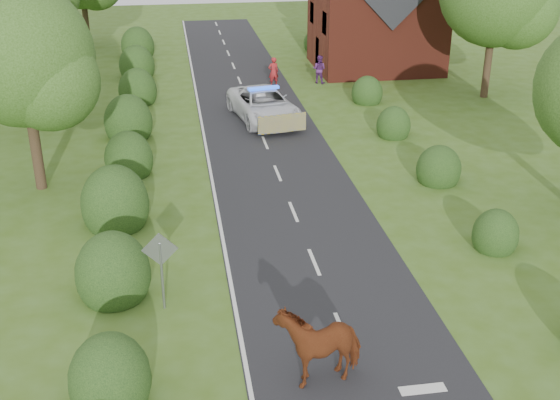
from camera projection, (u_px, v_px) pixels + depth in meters
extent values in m
plane|color=#426118|center=(342.00, 331.00, 19.99)|extent=(120.00, 120.00, 0.00)
cube|color=black|center=(268.00, 150.00, 33.48)|extent=(6.00, 70.00, 0.02)
cube|color=white|center=(342.00, 330.00, 19.98)|extent=(0.12, 1.80, 0.01)
cube|color=white|center=(314.00, 262.00, 23.58)|extent=(0.12, 1.80, 0.01)
cube|color=white|center=(293.00, 212.00, 27.18)|extent=(0.12, 1.80, 0.01)
cube|color=white|center=(278.00, 173.00, 30.77)|extent=(0.12, 1.80, 0.01)
cube|color=white|center=(265.00, 143.00, 34.37)|extent=(0.12, 1.80, 0.01)
cube|color=white|center=(255.00, 118.00, 37.97)|extent=(0.12, 1.80, 0.01)
cube|color=white|center=(246.00, 97.00, 41.56)|extent=(0.12, 1.80, 0.01)
cube|color=white|center=(239.00, 80.00, 45.16)|extent=(0.12, 1.80, 0.01)
cube|color=white|center=(233.00, 66.00, 48.76)|extent=(0.12, 1.80, 0.01)
cube|color=white|center=(228.00, 53.00, 52.35)|extent=(0.12, 1.80, 0.01)
cube|color=white|center=(224.00, 42.00, 55.95)|extent=(0.12, 1.80, 0.01)
cube|color=white|center=(220.00, 32.00, 59.55)|extent=(0.12, 1.80, 0.01)
cube|color=white|center=(216.00, 24.00, 63.14)|extent=(0.12, 1.80, 0.01)
cube|color=white|center=(207.00, 153.00, 33.06)|extent=(0.12, 70.00, 0.01)
cube|color=white|center=(423.00, 389.00, 17.67)|extent=(1.20, 0.35, 0.01)
ellipsoid|color=black|center=(110.00, 380.00, 17.02)|extent=(2.00, 2.10, 2.40)
ellipsoid|color=black|center=(113.00, 274.00, 21.46)|extent=(2.30, 2.41, 2.70)
ellipsoid|color=black|center=(115.00, 204.00, 25.89)|extent=(2.50, 2.62, 3.00)
ellipsoid|color=black|center=(129.00, 159.00, 30.48)|extent=(2.10, 2.20, 2.50)
ellipsoid|color=black|center=(128.00, 122.00, 34.92)|extent=(2.40, 2.52, 2.80)
ellipsoid|color=black|center=(138.00, 91.00, 40.38)|extent=(2.20, 2.31, 2.60)
ellipsoid|color=black|center=(137.00, 66.00, 45.73)|extent=(2.30, 2.41, 2.70)
ellipsoid|color=black|center=(138.00, 46.00, 51.10)|extent=(2.40, 2.52, 2.80)
ellipsoid|color=black|center=(495.00, 235.00, 24.29)|extent=(1.60, 1.68, 1.90)
ellipsoid|color=black|center=(439.00, 169.00, 29.69)|extent=(1.90, 2.00, 2.10)
ellipsoid|color=black|center=(393.00, 126.00, 35.08)|extent=(1.70, 1.78, 2.00)
ellipsoid|color=black|center=(367.00, 93.00, 40.52)|extent=(1.80, 1.89, 2.00)
ellipsoid|color=black|center=(315.00, 43.00, 53.08)|extent=(1.70, 1.78, 2.00)
cylinder|color=#332316|center=(35.00, 143.00, 28.54)|extent=(0.44, 0.44, 3.96)
sphere|color=#284513|center=(22.00, 55.00, 27.05)|extent=(5.60, 5.60, 5.60)
sphere|color=#568935|center=(49.00, 81.00, 27.05)|extent=(3.92, 3.92, 3.92)
cylinder|color=#332316|center=(30.00, 94.00, 35.56)|extent=(0.44, 0.44, 3.74)
sphere|color=#284513|center=(19.00, 26.00, 34.15)|extent=(5.60, 5.60, 5.60)
sphere|color=#568935|center=(41.00, 45.00, 34.14)|extent=(3.92, 3.92, 3.92)
cylinder|color=#332316|center=(30.00, 43.00, 44.11)|extent=(0.44, 0.44, 4.84)
cylinder|color=#332316|center=(86.00, 19.00, 53.59)|extent=(0.44, 0.44, 4.18)
cylinder|color=#332316|center=(488.00, 60.00, 40.87)|extent=(0.44, 0.44, 4.40)
sphere|color=#568935|center=(518.00, 9.00, 39.21)|extent=(4.48, 4.48, 4.48)
cylinder|color=#332316|center=(340.00, 18.00, 54.63)|extent=(0.44, 0.44, 3.96)
cylinder|color=gray|center=(162.00, 276.00, 20.62)|extent=(0.08, 0.08, 2.20)
cube|color=gray|center=(160.00, 249.00, 20.25)|extent=(1.06, 0.04, 1.06)
cube|color=maroon|center=(376.00, 27.00, 47.19)|extent=(8.00, 7.00, 5.50)
imported|color=#5A1C0C|center=(319.00, 346.00, 17.91)|extent=(2.72, 1.88, 1.75)
imported|color=silver|center=(264.00, 105.00, 37.37)|extent=(3.75, 6.41, 1.68)
cube|color=yellow|center=(282.00, 123.00, 34.78)|extent=(2.48, 0.48, 0.92)
cube|color=blue|center=(264.00, 88.00, 36.99)|extent=(1.69, 0.56, 0.14)
imported|color=#A52023|center=(273.00, 72.00, 43.55)|extent=(0.75, 0.58, 1.84)
imported|color=#5B276D|center=(319.00, 69.00, 44.29)|extent=(1.09, 1.03, 1.78)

